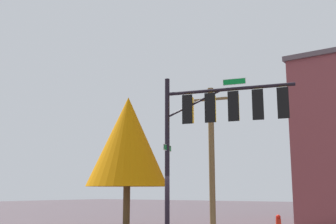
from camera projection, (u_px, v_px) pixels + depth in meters
The scene contains 4 objects.
signal_pole_assembly at pixel (219, 117), 17.08m from camera, with size 5.30×2.03×6.65m.
utility_pole at pixel (212, 155), 21.65m from camera, with size 1.78×0.52×7.26m.
fire_hydrant at pixel (279, 224), 19.22m from camera, with size 0.33×0.24×0.83m.
tree_near at pixel (128, 141), 22.62m from camera, with size 4.34×4.34×6.96m.
Camera 1 is at (9.96, -14.45, 1.90)m, focal length 44.96 mm.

